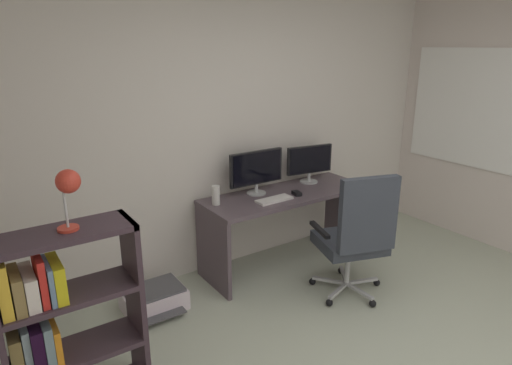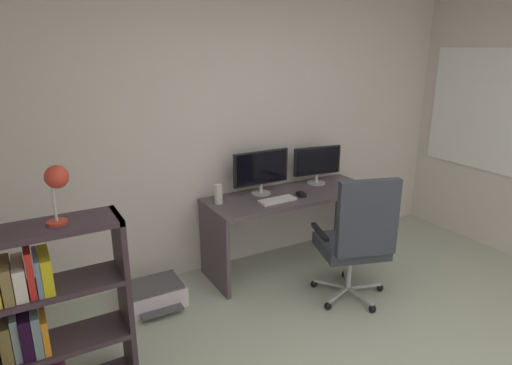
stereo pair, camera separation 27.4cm
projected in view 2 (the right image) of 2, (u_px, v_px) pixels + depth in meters
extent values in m
cube|color=silver|center=(230.00, 125.00, 4.05)|extent=(4.98, 0.10, 2.69)
cube|color=white|center=(499.00, 112.00, 4.38)|extent=(0.01, 1.46, 1.14)
cube|color=white|center=(499.00, 112.00, 4.37)|extent=(0.02, 1.54, 1.22)
cube|color=#52454D|center=(291.00, 195.00, 4.12)|extent=(1.62, 0.59, 0.04)
cube|color=#52454D|center=(214.00, 249.00, 3.85)|extent=(0.04, 0.57, 0.69)
cube|color=#52454D|center=(354.00, 216.00, 4.60)|extent=(0.04, 0.57, 0.69)
cylinder|color=#B2B5B7|center=(261.00, 193.00, 4.10)|extent=(0.18, 0.18, 0.01)
cylinder|color=#B2B5B7|center=(261.00, 187.00, 4.09)|extent=(0.03, 0.03, 0.10)
cube|color=black|center=(261.00, 168.00, 4.03)|extent=(0.55, 0.04, 0.31)
cube|color=black|center=(262.00, 168.00, 4.01)|extent=(0.51, 0.01, 0.28)
cylinder|color=#B2B5B7|center=(316.00, 183.00, 4.40)|extent=(0.18, 0.18, 0.01)
cylinder|color=#B2B5B7|center=(316.00, 178.00, 4.39)|extent=(0.03, 0.03, 0.10)
cube|color=black|center=(317.00, 161.00, 4.33)|extent=(0.49, 0.11, 0.28)
cube|color=black|center=(318.00, 161.00, 4.32)|extent=(0.45, 0.08, 0.25)
cube|color=silver|center=(277.00, 200.00, 3.90)|extent=(0.34, 0.14, 0.02)
cube|color=black|center=(301.00, 194.00, 4.03)|extent=(0.08, 0.11, 0.03)
cylinder|color=silver|center=(218.00, 194.00, 3.83)|extent=(0.07, 0.07, 0.17)
cube|color=#B7BABC|center=(364.00, 285.00, 3.80)|extent=(0.30, 0.12, 0.02)
sphere|color=black|center=(380.00, 288.00, 3.84)|extent=(0.06, 0.06, 0.06)
cube|color=#B7BABC|center=(346.00, 278.00, 3.92)|extent=(0.20, 0.26, 0.02)
sphere|color=black|center=(345.00, 274.00, 4.07)|extent=(0.06, 0.06, 0.06)
cube|color=#B7BABC|center=(331.00, 284.00, 3.83)|extent=(0.20, 0.26, 0.02)
sphere|color=black|center=(314.00, 284.00, 3.90)|extent=(0.06, 0.06, 0.06)
cube|color=#B7BABC|center=(338.00, 294.00, 3.67)|extent=(0.30, 0.12, 0.02)
sphere|color=black|center=(328.00, 306.00, 3.58)|extent=(0.06, 0.06, 0.06)
cube|color=#B7BABC|center=(360.00, 296.00, 3.65)|extent=(0.03, 0.30, 0.02)
sphere|color=black|center=(372.00, 309.00, 3.54)|extent=(0.06, 0.06, 0.06)
cylinder|color=#B7BABC|center=(349.00, 269.00, 3.72)|extent=(0.04, 0.04, 0.34)
cube|color=#323742|center=(351.00, 246.00, 3.66)|extent=(0.63, 0.60, 0.10)
cube|color=#323742|center=(368.00, 218.00, 3.31)|extent=(0.47, 0.21, 0.60)
cube|color=black|center=(320.00, 232.00, 3.56)|extent=(0.14, 0.32, 0.03)
cube|color=black|center=(383.00, 226.00, 3.66)|extent=(0.14, 0.32, 0.03)
cube|color=#3A2B35|center=(125.00, 298.00, 2.72)|extent=(0.03, 0.30, 1.12)
cube|color=#3A2B35|center=(50.00, 228.00, 2.39)|extent=(0.74, 0.30, 0.03)
cube|color=#3A2B35|center=(67.00, 341.00, 2.61)|extent=(0.68, 0.30, 0.03)
cube|color=#3A2B35|center=(59.00, 287.00, 2.50)|extent=(0.68, 0.30, 0.03)
cube|color=olive|center=(5.00, 338.00, 2.43)|extent=(0.06, 0.22, 0.22)
cube|color=gray|center=(15.00, 333.00, 2.45)|extent=(0.04, 0.21, 0.26)
cube|color=black|center=(25.00, 332.00, 2.47)|extent=(0.06, 0.24, 0.25)
cube|color=slate|center=(36.00, 327.00, 2.50)|extent=(0.04, 0.27, 0.25)
cube|color=orange|center=(44.00, 328.00, 2.53)|extent=(0.03, 0.27, 0.21)
cube|color=olive|center=(6.00, 280.00, 2.35)|extent=(0.05, 0.24, 0.20)
cube|color=silver|center=(19.00, 277.00, 2.39)|extent=(0.06, 0.26, 0.18)
cube|color=red|center=(29.00, 268.00, 2.40)|extent=(0.03, 0.25, 0.27)
cube|color=#6482A3|center=(37.00, 272.00, 2.42)|extent=(0.03, 0.24, 0.21)
cube|color=gold|center=(46.00, 270.00, 2.44)|extent=(0.05, 0.25, 0.21)
cylinder|color=red|center=(57.00, 222.00, 2.41)|extent=(0.11, 0.11, 0.02)
cylinder|color=silver|center=(54.00, 203.00, 2.37)|extent=(0.01, 0.01, 0.21)
sphere|color=red|center=(57.00, 177.00, 2.34)|extent=(0.13, 0.13, 0.13)
cube|color=silver|center=(154.00, 295.00, 3.64)|extent=(0.48, 0.34, 0.16)
cube|color=#4C4C51|center=(153.00, 285.00, 3.61)|extent=(0.44, 0.31, 0.02)
cube|color=#4C4C51|center=(162.00, 311.00, 3.47)|extent=(0.34, 0.10, 0.01)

